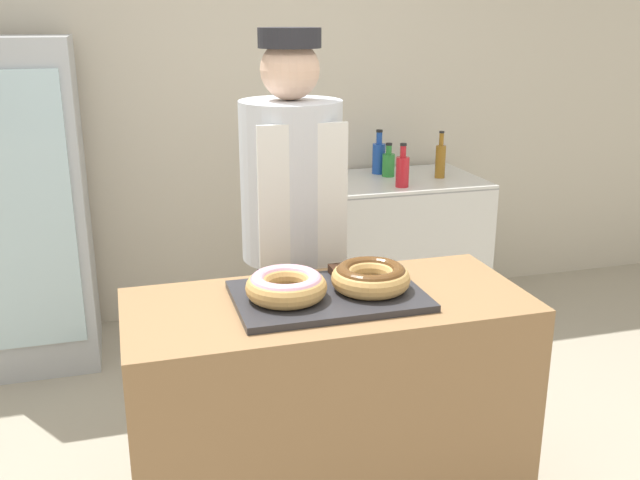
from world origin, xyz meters
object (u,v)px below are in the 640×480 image
(donut_chocolate_glaze, at_px, (371,276))
(bottle_amber, at_px, (440,160))
(bottle_green, at_px, (388,164))
(bottle_red, at_px, (402,170))
(baker_person, at_px, (292,240))
(bottle_blue, at_px, (379,157))
(beverage_fridge, at_px, (30,206))
(chest_freezer, at_px, (395,247))
(brownie_back_right, at_px, (340,270))
(serving_tray, at_px, (328,296))
(brownie_back_left, at_px, (291,275))
(donut_light_glaze, at_px, (286,285))

(donut_chocolate_glaze, height_order, bottle_amber, bottle_amber)
(bottle_green, bearing_deg, bottle_amber, -22.94)
(bottle_amber, height_order, bottle_red, bottle_amber)
(baker_person, relative_size, bottle_red, 7.08)
(bottle_blue, bearing_deg, beverage_fridge, -174.97)
(baker_person, relative_size, chest_freezer, 1.80)
(brownie_back_right, bearing_deg, baker_person, 100.21)
(serving_tray, height_order, brownie_back_left, brownie_back_left)
(brownie_back_right, bearing_deg, bottle_amber, 53.90)
(brownie_back_right, relative_size, chest_freezer, 0.07)
(donut_light_glaze, xyz_separation_m, donut_chocolate_glaze, (0.29, 0.00, 0.00))
(bottle_amber, height_order, bottle_green, bottle_amber)
(donut_chocolate_glaze, height_order, bottle_blue, bottle_blue)
(brownie_back_right, bearing_deg, brownie_back_left, 180.00)
(donut_light_glaze, height_order, donut_chocolate_glaze, same)
(bottle_amber, bearing_deg, donut_chocolate_glaze, -121.95)
(brownie_back_right, distance_m, bottle_amber, 1.90)
(baker_person, relative_size, bottle_blue, 6.54)
(brownie_back_left, height_order, bottle_red, bottle_red)
(donut_light_glaze, relative_size, brownie_back_left, 3.84)
(brownie_back_right, bearing_deg, donut_light_glaze, -144.69)
(bottle_blue, bearing_deg, bottle_red, -89.67)
(beverage_fridge, distance_m, bottle_red, 2.02)
(serving_tray, xyz_separation_m, donut_light_glaze, (-0.15, -0.01, 0.06))
(bottle_amber, xyz_separation_m, bottle_blue, (-0.31, 0.22, -0.00))
(serving_tray, xyz_separation_m, baker_person, (0.02, 0.57, 0.03))
(beverage_fridge, xyz_separation_m, bottle_blue, (2.00, 0.18, 0.12))
(beverage_fridge, bearing_deg, bottle_amber, -0.99)
(serving_tray, xyz_separation_m, chest_freezer, (0.96, 1.74, -0.46))
(bottle_green, bearing_deg, chest_freezer, -65.58)
(brownie_back_right, relative_size, baker_person, 0.04)
(donut_chocolate_glaze, relative_size, chest_freezer, 0.28)
(brownie_back_left, xyz_separation_m, beverage_fridge, (-1.01, 1.57, -0.07))
(bottle_red, bearing_deg, beverage_fridge, 174.34)
(serving_tray, bearing_deg, chest_freezer, 61.13)
(bottle_blue, bearing_deg, serving_tray, -115.21)
(brownie_back_left, relative_size, chest_freezer, 0.07)
(baker_person, height_order, bottle_red, baker_person)
(brownie_back_left, height_order, beverage_fridge, beverage_fridge)
(donut_chocolate_glaze, relative_size, bottle_amber, 0.97)
(serving_tray, distance_m, donut_light_glaze, 0.16)
(chest_freezer, bearing_deg, brownie_back_left, -123.61)
(bottle_green, height_order, bottle_red, bottle_red)
(serving_tray, relative_size, brownie_back_left, 9.01)
(baker_person, height_order, bottle_blue, baker_person)
(bottle_green, bearing_deg, serving_tray, -117.04)
(donut_chocolate_glaze, distance_m, bottle_green, 1.98)
(brownie_back_right, xyz_separation_m, beverage_fridge, (-1.20, 1.57, -0.07))
(serving_tray, relative_size, brownie_back_right, 9.01)
(baker_person, distance_m, bottle_green, 1.54)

